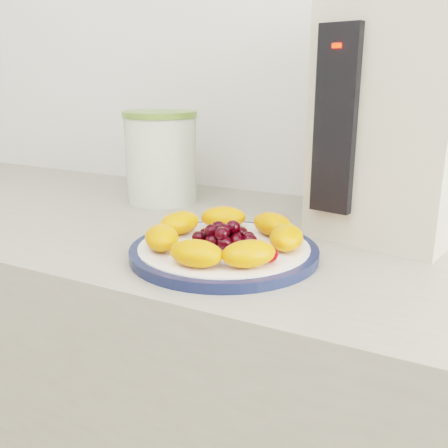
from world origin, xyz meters
The scene contains 9 objects.
wall_back centered at (0.00, 1.51, 1.30)m, with size 3.50×0.02×2.60m, color silver.
plate_rim centered at (-0.04, 1.07, 0.91)m, with size 0.28×0.28×0.01m, color #141C3E.
plate_face centered at (-0.04, 1.07, 0.91)m, with size 0.25×0.25×0.02m, color white.
canister centered at (-0.31, 1.32, 0.99)m, with size 0.15×0.15×0.18m, color #345C16.
canister_lid centered at (-0.31, 1.32, 1.08)m, with size 0.15×0.15×0.01m, color #5B8035.
appliance_body centered at (0.17, 1.35, 1.09)m, with size 0.21×0.30×0.37m, color beige.
appliance_panel centered at (0.08, 1.21, 1.09)m, with size 0.06×0.02×0.28m, color black.
appliance_led centered at (0.08, 1.19, 1.20)m, with size 0.01×0.01×0.01m, color #FF0C05.
fruit_plate centered at (-0.03, 1.07, 0.93)m, with size 0.24×0.24×0.04m.
Camera 1 is at (0.29, 0.45, 1.16)m, focal length 40.00 mm.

